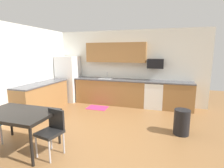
{
  "coord_description": "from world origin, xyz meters",
  "views": [
    {
      "loc": [
        1.46,
        -3.72,
        1.9
      ],
      "look_at": [
        0.0,
        1.0,
        1.0
      ],
      "focal_mm": 27.76,
      "sensor_mm": 36.0,
      "label": 1
    }
  ],
  "objects_px": {
    "oven_range": "(154,95)",
    "trash_bin": "(182,122)",
    "chair_near_table": "(52,129)",
    "microwave": "(155,64)",
    "refrigerator": "(68,79)",
    "dining_table": "(18,115)"
  },
  "relations": [
    {
      "from": "oven_range",
      "to": "trash_bin",
      "type": "bearing_deg",
      "value": -67.98
    },
    {
      "from": "chair_near_table",
      "to": "trash_bin",
      "type": "relative_size",
      "value": 1.42
    },
    {
      "from": "microwave",
      "to": "trash_bin",
      "type": "height_order",
      "value": "microwave"
    },
    {
      "from": "microwave",
      "to": "refrigerator",
      "type": "bearing_deg",
      "value": -176.88
    },
    {
      "from": "dining_table",
      "to": "trash_bin",
      "type": "xyz_separation_m",
      "value": [
        3.13,
        1.61,
        -0.4
      ]
    },
    {
      "from": "refrigerator",
      "to": "microwave",
      "type": "bearing_deg",
      "value": 3.12
    },
    {
      "from": "oven_range",
      "to": "microwave",
      "type": "bearing_deg",
      "value": 90.0
    },
    {
      "from": "dining_table",
      "to": "chair_near_table",
      "type": "distance_m",
      "value": 0.77
    },
    {
      "from": "refrigerator",
      "to": "dining_table",
      "type": "bearing_deg",
      "value": -74.65
    },
    {
      "from": "refrigerator",
      "to": "oven_range",
      "type": "distance_m",
      "value": 3.33
    },
    {
      "from": "oven_range",
      "to": "trash_bin",
      "type": "height_order",
      "value": "oven_range"
    },
    {
      "from": "trash_bin",
      "to": "chair_near_table",
      "type": "bearing_deg",
      "value": -146.57
    },
    {
      "from": "chair_near_table",
      "to": "refrigerator",
      "type": "bearing_deg",
      "value": 116.49
    },
    {
      "from": "refrigerator",
      "to": "microwave",
      "type": "height_order",
      "value": "refrigerator"
    },
    {
      "from": "dining_table",
      "to": "trash_bin",
      "type": "distance_m",
      "value": 3.54
    },
    {
      "from": "oven_range",
      "to": "trash_bin",
      "type": "relative_size",
      "value": 1.52
    },
    {
      "from": "refrigerator",
      "to": "chair_near_table",
      "type": "height_order",
      "value": "refrigerator"
    },
    {
      "from": "oven_range",
      "to": "dining_table",
      "type": "distance_m",
      "value": 4.23
    },
    {
      "from": "microwave",
      "to": "chair_near_table",
      "type": "xyz_separation_m",
      "value": [
        -1.62,
        -3.56,
        -1.02
      ]
    },
    {
      "from": "dining_table",
      "to": "chair_near_table",
      "type": "relative_size",
      "value": 1.65
    },
    {
      "from": "refrigerator",
      "to": "microwave",
      "type": "distance_m",
      "value": 3.37
    },
    {
      "from": "dining_table",
      "to": "trash_bin",
      "type": "bearing_deg",
      "value": 27.2
    }
  ]
}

